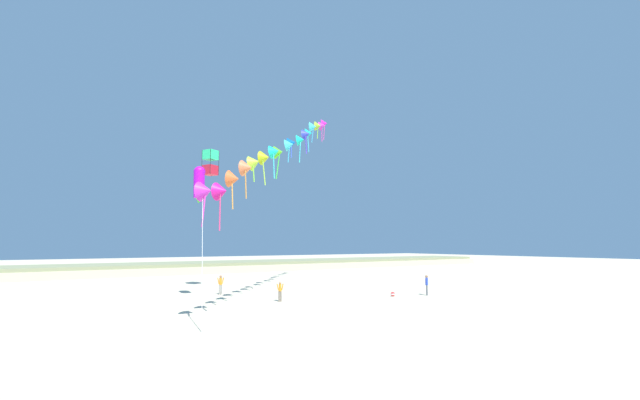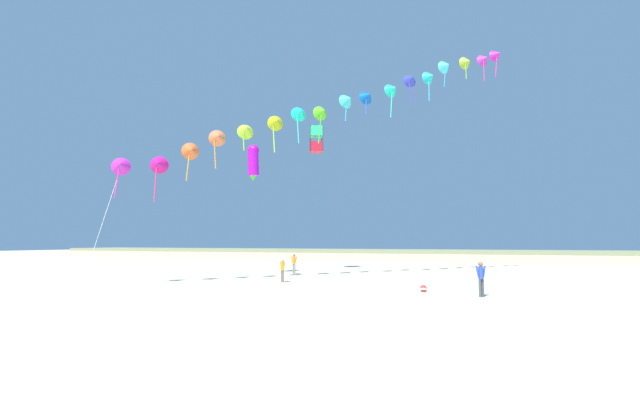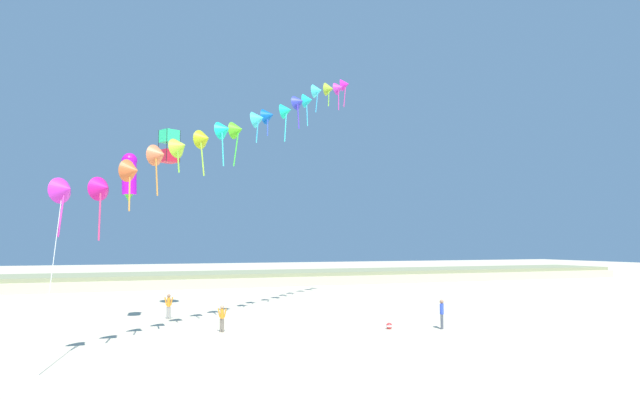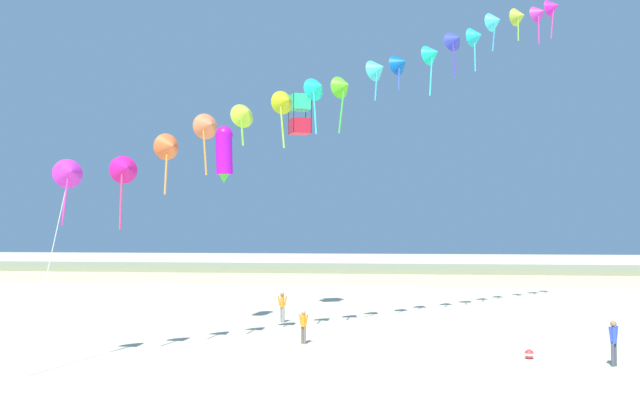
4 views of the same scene
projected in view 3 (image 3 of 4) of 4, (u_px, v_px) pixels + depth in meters
ground_plane at (353, 365)px, 22.92m from camera, size 240.00×240.00×0.00m
dune_ridge at (186, 279)px, 66.20m from camera, size 120.00×11.92×1.46m
person_near_left at (169, 305)px, 36.87m from camera, size 0.57×0.22×1.62m
person_near_right at (442, 312)px, 32.69m from camera, size 0.49×0.45×1.67m
person_mid_center at (222, 316)px, 31.49m from camera, size 0.49×0.32×1.49m
kite_banner_string at (257, 119)px, 37.74m from camera, size 23.19×23.13×19.86m
large_kite_low_lead at (169, 146)px, 41.75m from camera, size 1.52×1.52×2.38m
large_kite_mid_trail at (129, 175)px, 34.61m from camera, size 1.27×1.26×2.97m
beach_ball at (389, 326)px, 32.63m from camera, size 0.36×0.36×0.36m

